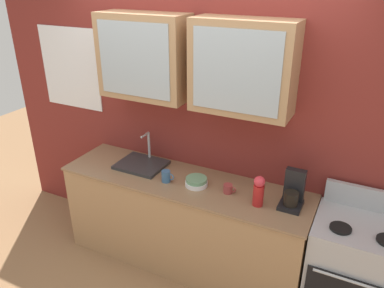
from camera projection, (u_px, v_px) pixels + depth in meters
name	position (u px, v px, depth m)	size (l,w,h in m)	color
ground_plane	(184.00, 259.00, 3.64)	(10.00, 10.00, 0.00)	#936B47
back_wall_unit	(198.00, 105.00, 3.28)	(4.40, 0.42, 2.73)	maroon
counter	(184.00, 222.00, 3.46)	(2.24, 0.61, 0.88)	#A87F56
stove_range	(354.00, 274.00, 2.86)	(0.68, 0.59, 1.06)	#ADAFB5
sink_faucet	(142.00, 164.00, 3.51)	(0.43, 0.35, 0.29)	#2D2D30
bowl_stack	(196.00, 182.00, 3.19)	(0.19, 0.19, 0.07)	white
vase	(259.00, 191.00, 2.88)	(0.09, 0.09, 0.25)	#B21E1E
cup_near_sink	(166.00, 176.00, 3.24)	(0.12, 0.08, 0.10)	#38608C
cup_near_bowls	(228.00, 189.00, 3.08)	(0.11, 0.08, 0.08)	#993838
coffee_maker	(293.00, 193.00, 2.89)	(0.17, 0.20, 0.29)	black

